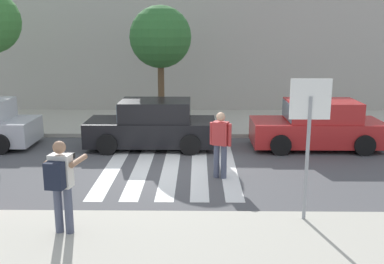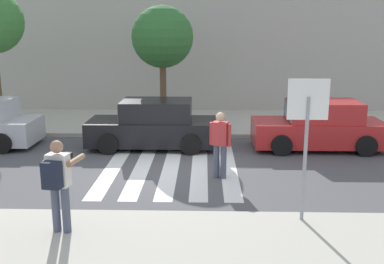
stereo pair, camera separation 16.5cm
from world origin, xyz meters
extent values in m
plane|color=#4C4C4F|center=(0.00, 0.00, 0.00)|extent=(120.00, 120.00, 0.00)
cube|color=#B2AD9E|center=(0.00, 6.00, 0.07)|extent=(60.00, 4.80, 0.14)
cube|color=#ADA89E|center=(0.00, 10.40, 2.59)|extent=(56.00, 4.00, 5.17)
cube|color=silver|center=(-1.60, 0.20, 0.00)|extent=(0.44, 5.20, 0.01)
cube|color=silver|center=(-0.80, 0.20, 0.00)|extent=(0.44, 5.20, 0.01)
cube|color=silver|center=(0.00, 0.20, 0.00)|extent=(0.44, 5.20, 0.01)
cube|color=silver|center=(0.80, 0.20, 0.00)|extent=(0.44, 5.20, 0.01)
cube|color=silver|center=(1.60, 0.20, 0.00)|extent=(0.44, 5.20, 0.01)
cylinder|color=gray|center=(2.84, -3.55, 1.35)|extent=(0.07, 0.07, 2.42)
cube|color=white|center=(2.84, -3.53, 2.51)|extent=(0.76, 0.03, 0.76)
cube|color=red|center=(2.84, -3.51, 2.51)|extent=(0.66, 0.02, 0.66)
cylinder|color=#474C60|center=(-1.77, -4.19, 0.58)|extent=(0.15, 0.15, 0.88)
cylinder|color=#474C60|center=(-1.58, -4.23, 0.58)|extent=(0.15, 0.15, 0.88)
cube|color=silver|center=(-1.68, -4.21, 1.32)|extent=(0.42, 0.30, 0.60)
sphere|color=#A37556|center=(-1.68, -4.21, 1.75)|extent=(0.23, 0.23, 0.23)
cylinder|color=#A37556|center=(-1.87, -3.95, 1.46)|extent=(0.20, 0.59, 0.10)
cylinder|color=#A37556|center=(-1.40, -4.03, 1.46)|extent=(0.20, 0.59, 0.10)
cube|color=black|center=(-1.61, -3.81, 1.49)|extent=(0.16, 0.12, 0.10)
cube|color=black|center=(-1.72, -4.43, 1.30)|extent=(0.35, 0.25, 0.48)
cylinder|color=#474C60|center=(1.24, -0.65, 0.44)|extent=(0.15, 0.15, 0.88)
cylinder|color=#474C60|center=(1.42, -0.73, 0.44)|extent=(0.15, 0.15, 0.88)
cube|color=#B73333|center=(1.33, -0.69, 1.18)|extent=(0.44, 0.37, 0.60)
sphere|color=tan|center=(1.33, -0.69, 1.61)|extent=(0.23, 0.23, 0.23)
cylinder|color=#B73333|center=(1.11, -0.60, 1.16)|extent=(0.10, 0.10, 0.58)
cylinder|color=#B73333|center=(1.55, -0.79, 1.16)|extent=(0.10, 0.10, 0.58)
cube|color=slate|center=(-5.47, 2.30, 1.23)|extent=(0.10, 1.50, 0.51)
cylinder|color=black|center=(-5.32, 1.45, 0.32)|extent=(0.64, 0.22, 0.64)
cylinder|color=black|center=(-5.32, 3.15, 0.32)|extent=(0.64, 0.22, 0.64)
cube|color=black|center=(-0.75, 2.30, 0.53)|extent=(4.10, 1.70, 0.76)
cube|color=black|center=(-0.60, 2.30, 1.23)|extent=(2.20, 1.56, 0.64)
cube|color=slate|center=(-1.67, 2.30, 1.23)|extent=(0.10, 1.50, 0.54)
cube|color=slate|center=(0.37, 2.30, 1.23)|extent=(0.10, 1.50, 0.51)
cylinder|color=black|center=(-2.02, 1.45, 0.32)|extent=(0.64, 0.22, 0.64)
cylinder|color=black|center=(-2.02, 3.15, 0.32)|extent=(0.64, 0.22, 0.64)
cylinder|color=black|center=(0.52, 1.45, 0.32)|extent=(0.64, 0.22, 0.64)
cylinder|color=black|center=(0.52, 3.15, 0.32)|extent=(0.64, 0.22, 0.64)
cube|color=red|center=(4.54, 2.30, 0.53)|extent=(4.10, 1.70, 0.76)
cube|color=red|center=(4.69, 2.30, 1.23)|extent=(2.20, 1.56, 0.64)
cube|color=slate|center=(3.62, 2.30, 1.23)|extent=(0.10, 1.50, 0.54)
cube|color=slate|center=(5.66, 2.30, 1.23)|extent=(0.10, 1.50, 0.51)
cylinder|color=black|center=(3.27, 1.45, 0.32)|extent=(0.64, 0.22, 0.64)
cylinder|color=black|center=(3.27, 3.15, 0.32)|extent=(0.64, 0.22, 0.64)
cylinder|color=black|center=(5.81, 1.45, 0.32)|extent=(0.64, 0.22, 0.64)
cylinder|color=black|center=(5.81, 3.15, 0.32)|extent=(0.64, 0.22, 0.64)
cylinder|color=brown|center=(-0.63, 4.96, 1.46)|extent=(0.24, 0.24, 2.65)
sphere|color=#2D662D|center=(-0.63, 4.96, 3.47)|extent=(2.27, 2.27, 2.27)
camera|label=1|loc=(0.75, -11.77, 3.80)|focal=42.00mm
camera|label=2|loc=(0.92, -11.77, 3.80)|focal=42.00mm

